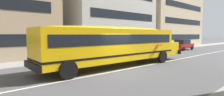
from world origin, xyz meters
name	(u,v)px	position (x,y,z in m)	size (l,w,h in m)	color
ground_plane	(118,71)	(0.00, 0.00, 0.00)	(400.00, 400.00, 0.00)	#4C4C4F
sidewalk_far	(67,59)	(0.00, 7.37, 0.01)	(120.00, 3.00, 0.01)	gray
lane_centreline	(118,71)	(0.00, 0.00, 0.00)	(110.00, 0.16, 0.01)	silver
school_bus	(117,43)	(1.13, 1.36, 1.81)	(13.67, 3.43, 3.04)	yellow
parked_car_red_beside_sign	(183,45)	(18.39, 4.65, 0.84)	(3.96, 2.00, 1.64)	maroon
parked_car_silver_by_hydrant	(157,46)	(11.81, 4.89, 0.84)	(3.93, 1.95, 1.64)	#B7BABF
apartment_block_far_centre	(103,9)	(9.94, 14.12, 6.65)	(14.47, 10.55, 13.30)	#B7B7B2
apartment_block_far_right	(162,16)	(27.59, 14.30, 6.65)	(17.95, 10.92, 13.30)	#C6B28E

